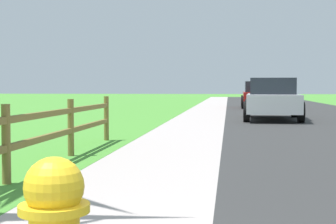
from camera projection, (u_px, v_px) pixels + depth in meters
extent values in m
plane|color=#489032|center=(226.00, 111.00, 26.09)|extent=(120.00, 120.00, 0.00)
cube|color=#2F2F2F|center=(291.00, 109.00, 27.66)|extent=(7.00, 66.00, 0.01)
cube|color=#B0A49F|center=(172.00, 109.00, 28.43)|extent=(6.00, 66.00, 0.01)
cube|color=#489032|center=(146.00, 108.00, 28.61)|extent=(5.00, 66.00, 0.00)
cylinder|color=yellow|center=(54.00, 208.00, 2.08)|extent=(0.29, 0.29, 0.03)
sphere|color=yellow|center=(54.00, 187.00, 2.08)|extent=(0.25, 0.25, 0.25)
cube|color=gold|center=(54.00, 167.00, 2.07)|extent=(0.04, 0.04, 0.04)
cylinder|color=brown|center=(6.00, 144.00, 6.34)|extent=(0.11, 0.11, 1.01)
cylinder|color=brown|center=(71.00, 128.00, 8.94)|extent=(0.11, 0.11, 1.01)
cylinder|color=brown|center=(106.00, 119.00, 11.53)|extent=(0.11, 0.11, 1.01)
cube|color=brown|center=(6.00, 148.00, 6.34)|extent=(0.07, 10.46, 0.09)
cube|color=brown|center=(6.00, 120.00, 6.33)|extent=(0.07, 10.46, 0.09)
cube|color=#B7BABF|center=(272.00, 103.00, 18.98)|extent=(2.06, 4.98, 0.64)
cube|color=#1E232B|center=(272.00, 86.00, 19.11)|extent=(1.72, 2.38, 0.59)
cylinder|color=black|center=(248.00, 108.00, 20.64)|extent=(0.25, 0.73, 0.72)
cylinder|color=black|center=(294.00, 108.00, 20.34)|extent=(0.25, 0.73, 0.72)
cylinder|color=black|center=(247.00, 112.00, 17.65)|extent=(0.25, 0.73, 0.72)
cylinder|color=black|center=(301.00, 112.00, 17.34)|extent=(0.25, 0.73, 0.72)
cube|color=maroon|center=(259.00, 97.00, 29.60)|extent=(1.90, 4.86, 0.62)
cube|color=#1E232B|center=(259.00, 87.00, 29.77)|extent=(1.65, 2.62, 0.62)
cylinder|color=black|center=(243.00, 101.00, 31.22)|extent=(0.23, 0.70, 0.70)
cylinder|color=black|center=(273.00, 101.00, 30.97)|extent=(0.23, 0.70, 0.70)
cylinder|color=black|center=(243.00, 103.00, 28.26)|extent=(0.23, 0.70, 0.70)
cylinder|color=black|center=(277.00, 103.00, 28.01)|extent=(0.23, 0.70, 0.70)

